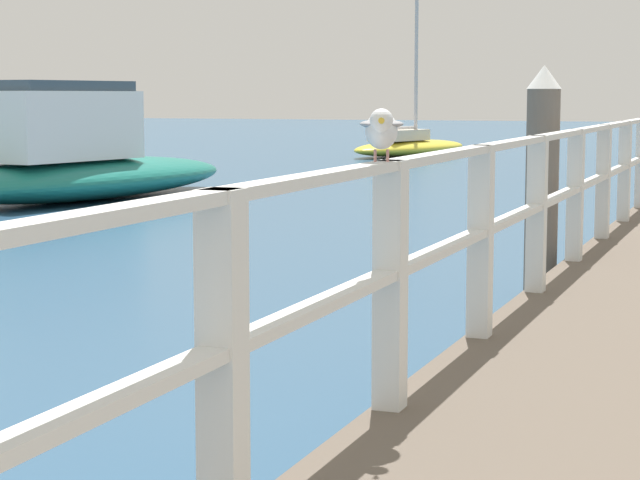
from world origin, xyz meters
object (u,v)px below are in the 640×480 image
at_px(boat_3, 75,161).
at_px(boat_0, 59,135).
at_px(seagull_foreground, 382,128).
at_px(boat_4, 409,145).
at_px(dock_piling_far, 542,179).

bearing_deg(boat_3, boat_0, -45.32).
height_order(seagull_foreground, boat_3, boat_3).
distance_m(boat_3, boat_4, 15.67).
xyz_separation_m(dock_piling_far, boat_4, (-7.76, 22.18, -0.67)).
distance_m(dock_piling_far, boat_3, 10.92).
distance_m(boat_0, boat_4, 9.58).
height_order(boat_3, boat_4, boat_4).
distance_m(seagull_foreground, boat_3, 15.25).
distance_m(dock_piling_far, seagull_foreground, 5.68).
height_order(boat_0, boat_4, boat_4).
xyz_separation_m(dock_piling_far, boat_3, (-8.74, 6.54, -0.34)).
distance_m(seagull_foreground, boat_4, 29.01).
bearing_deg(dock_piling_far, boat_0, 132.94).
height_order(dock_piling_far, boat_4, boat_4).
bearing_deg(boat_0, seagull_foreground, 114.59).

